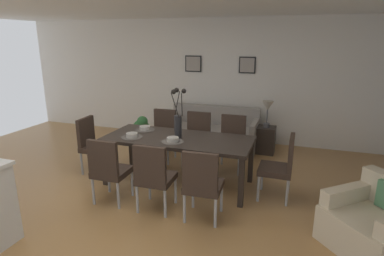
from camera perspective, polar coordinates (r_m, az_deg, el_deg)
name	(u,v)px	position (r m, az deg, el deg)	size (l,w,h in m)	color
ground_plane	(139,202)	(4.52, -9.46, -13.03)	(9.00, 9.00, 0.00)	#A87A47
back_wall_panel	(207,80)	(7.05, 2.72, 8.64)	(9.00, 0.10, 2.60)	silver
dining_table	(178,142)	(4.76, -2.50, -2.51)	(2.20, 0.93, 0.74)	black
dining_chair_near_left	(109,168)	(4.38, -14.78, -6.92)	(0.45, 0.45, 0.92)	#33261E
dining_chair_near_right	(163,132)	(5.83, -5.22, -0.79)	(0.46, 0.46, 0.92)	#33261E
dining_chair_far_left	(154,174)	(4.07, -6.89, -8.27)	(0.45, 0.45, 0.92)	#33261E
dining_chair_far_right	(197,136)	(5.60, 0.92, -1.42)	(0.46, 0.46, 0.92)	#33261E
dining_chair_mid_left	(202,182)	(3.84, 1.85, -9.68)	(0.46, 0.46, 0.92)	#33261E
dining_chair_mid_right	(232,140)	(5.42, 7.14, -2.15)	(0.45, 0.45, 0.92)	#33261E
dining_chair_head_west	(93,142)	(5.51, -17.43, -2.45)	(0.46, 0.46, 0.92)	#33261E
dining_chair_head_east	(281,164)	(4.52, 15.77, -6.29)	(0.44, 0.44, 0.92)	#33261E
centerpiece_vase	(178,119)	(4.66, -2.54, 1.59)	(0.21, 0.23, 0.73)	#232326
placemat_near_left	(132,137)	(4.83, -10.74, -1.61)	(0.32, 0.32, 0.01)	#4C4742
bowl_near_left	(132,135)	(4.82, -10.76, -1.19)	(0.17, 0.17, 0.07)	#B2ADA3
placemat_near_right	(145,130)	(5.19, -8.47, -0.32)	(0.32, 0.32, 0.01)	#4C4742
bowl_near_right	(145,128)	(5.18, -8.48, 0.07)	(0.17, 0.17, 0.07)	#B2ADA3
placemat_far_left	(173,141)	(4.55, -3.48, -2.44)	(0.32, 0.32, 0.01)	#4C4742
bowl_far_left	(173,139)	(4.54, -3.49, -1.99)	(0.17, 0.17, 0.07)	#B2ADA3
sofa	(212,133)	(6.60, 3.57, -0.92)	(1.87, 0.84, 0.80)	gray
side_table	(266,140)	(6.37, 13.09, -2.10)	(0.36, 0.36, 0.52)	black
table_lamp	(268,108)	(6.21, 13.44, 3.48)	(0.22, 0.22, 0.51)	#4C4C51
armchair	(376,224)	(3.97, 30.12, -14.72)	(1.13, 1.13, 0.75)	beige
framed_picture_left	(193,64)	(7.03, 0.23, 11.48)	(0.37, 0.03, 0.35)	black
framed_picture_center	(247,65)	(6.75, 9.90, 11.08)	(0.34, 0.03, 0.34)	black
potted_plant	(141,130)	(6.56, -9.07, -0.35)	(0.36, 0.36, 0.67)	silver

